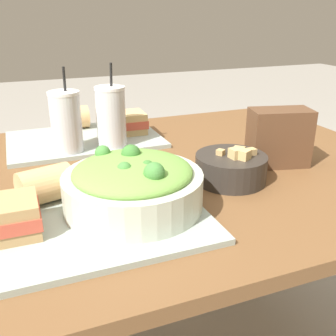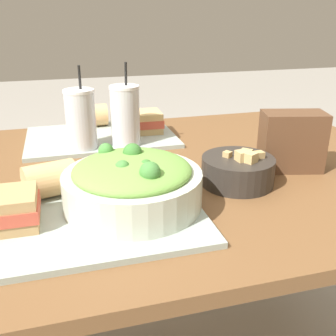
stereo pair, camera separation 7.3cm
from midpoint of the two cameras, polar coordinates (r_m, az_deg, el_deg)
name	(u,v)px [view 2 (the right image)]	position (r m, az deg, el deg)	size (l,w,h in m)	color
dining_table	(136,203)	(1.00, -2.52, -5.09)	(1.47, 0.94, 0.72)	brown
tray_near	(86,220)	(0.75, -9.09, -7.47)	(0.44, 0.31, 0.01)	#99A89E
tray_far	(101,137)	(1.22, -8.00, 4.43)	(0.44, 0.31, 0.01)	#99A89E
salad_bowl	(133,182)	(0.76, -2.41, -2.12)	(0.27, 0.27, 0.12)	beige
soup_bowl	(238,169)	(0.91, 12.40, -0.25)	(0.16, 0.16, 0.09)	#2D2823
sandwich_near	(0,211)	(0.74, -20.63, -5.87)	(0.13, 0.10, 0.06)	tan
baguette_near	(51,179)	(0.83, -14.22, -1.65)	(0.12, 0.10, 0.07)	tan
sandwich_far	(140,122)	(1.24, -2.35, 6.67)	(0.14, 0.10, 0.06)	tan
baguette_far	(95,115)	(1.32, -9.02, 7.56)	(0.09, 0.07, 0.07)	tan
drink_cup_dark	(81,121)	(1.09, -10.65, 6.68)	(0.08, 0.08, 0.23)	silver
drink_cup_red	(125,117)	(1.11, -4.32, 7.32)	(0.08, 0.08, 0.23)	silver
chip_bag	(292,141)	(1.02, 19.52, 3.63)	(0.16, 0.11, 0.14)	brown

